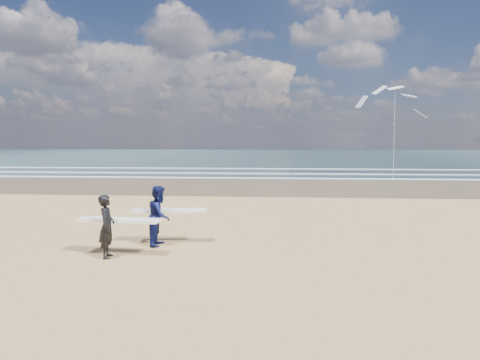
{
  "coord_description": "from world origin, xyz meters",
  "views": [
    {
      "loc": [
        3.62,
        -10.59,
        3.03
      ],
      "look_at": [
        2.25,
        6.0,
        1.47
      ],
      "focal_mm": 32.0,
      "sensor_mm": 36.0,
      "label": 1
    }
  ],
  "objects": [
    {
      "name": "foam_breakers",
      "position": [
        20.0,
        28.1,
        0.05
      ],
      "size": [
        220.0,
        11.7,
        0.05
      ],
      "color": "white",
      "rests_on": "ground"
    },
    {
      "name": "surfer_near",
      "position": [
        -0.64,
        -0.05,
        0.83
      ],
      "size": [
        2.23,
        1.03,
        1.63
      ],
      "color": "black",
      "rests_on": "ground"
    },
    {
      "name": "ocean",
      "position": [
        20.0,
        72.0,
        0.01
      ],
      "size": [
        220.0,
        100.0,
        0.02
      ],
      "primitive_type": "cube",
      "color": "#172D32",
      "rests_on": "ground"
    },
    {
      "name": "surfer_far",
      "position": [
        0.33,
        1.33,
        0.87
      ],
      "size": [
        2.25,
        1.17,
        1.72
      ],
      "color": "#0A103D",
      "rests_on": "ground"
    },
    {
      "name": "kite_1",
      "position": [
        13.48,
        26.2,
        4.88
      ],
      "size": [
        6.01,
        4.76,
        8.65
      ],
      "color": "slate",
      "rests_on": "ground"
    }
  ]
}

